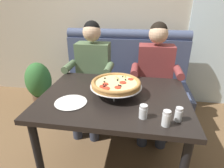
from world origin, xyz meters
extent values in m
plane|color=brown|center=(0.00, 0.00, 0.00)|extent=(16.00, 16.00, 0.00)
cube|color=#BCB29E|center=(0.00, 1.50, 1.40)|extent=(6.00, 0.12, 2.80)
cube|color=#424C6B|center=(0.00, 0.80, 0.23)|extent=(1.66, 0.60, 0.46)
cube|color=#424C6B|center=(0.00, 1.19, 0.69)|extent=(1.66, 0.18, 0.65)
cylinder|color=#424C6B|center=(0.00, 1.19, 1.06)|extent=(1.66, 0.14, 0.14)
cube|color=black|center=(0.00, 0.00, 0.73)|extent=(1.22, 0.91, 0.04)
cylinder|color=black|center=(-0.54, -0.39, 0.35)|extent=(0.06, 0.06, 0.71)
cylinder|color=black|center=(-0.54, 0.39, 0.35)|extent=(0.06, 0.06, 0.71)
cylinder|color=black|center=(0.54, 0.39, 0.35)|extent=(0.06, 0.06, 0.71)
cube|color=#2D3342|center=(-0.37, 0.55, 0.54)|extent=(0.34, 0.40, 0.15)
cylinder|color=#2D3342|center=(-0.47, 0.30, 0.23)|extent=(0.11, 0.11, 0.46)
cylinder|color=#2D3342|center=(-0.27, 0.30, 0.23)|extent=(0.11, 0.11, 0.46)
cube|color=#56704C|center=(-0.37, 0.77, 0.74)|extent=(0.40, 0.22, 0.56)
cylinder|color=#56704C|center=(-0.60, 0.55, 0.79)|extent=(0.08, 0.28, 0.08)
cylinder|color=#56704C|center=(-0.14, 0.55, 0.79)|extent=(0.08, 0.28, 0.08)
sphere|color=#DBB28E|center=(-0.37, 0.75, 1.15)|extent=(0.21, 0.21, 0.21)
sphere|color=black|center=(-0.37, 0.76, 1.18)|extent=(0.19, 0.19, 0.19)
cube|color=#2D3342|center=(0.37, 0.55, 0.54)|extent=(0.34, 0.40, 0.15)
cylinder|color=#2D3342|center=(0.27, 0.30, 0.23)|extent=(0.11, 0.11, 0.46)
cylinder|color=#2D3342|center=(0.47, 0.30, 0.23)|extent=(0.11, 0.11, 0.46)
cube|color=brown|center=(0.37, 0.77, 0.74)|extent=(0.40, 0.22, 0.56)
cylinder|color=brown|center=(0.14, 0.55, 0.79)|extent=(0.08, 0.28, 0.08)
cylinder|color=brown|center=(0.60, 0.55, 0.79)|extent=(0.08, 0.28, 0.08)
sphere|color=#DBB28E|center=(0.37, 0.75, 1.15)|extent=(0.21, 0.21, 0.21)
sphere|color=black|center=(0.37, 0.76, 1.18)|extent=(0.19, 0.19, 0.19)
cylinder|color=silver|center=(0.01, -0.10, 0.79)|extent=(0.01, 0.01, 0.08)
cylinder|color=silver|center=(-0.08, 0.07, 0.79)|extent=(0.01, 0.01, 0.08)
cylinder|color=silver|center=(0.11, 0.07, 0.79)|extent=(0.01, 0.01, 0.08)
torus|color=silver|center=(0.01, 0.02, 0.82)|extent=(0.23, 0.23, 0.01)
cylinder|color=silver|center=(0.01, 0.02, 0.83)|extent=(0.43, 0.43, 0.00)
cylinder|color=#B77F42|center=(0.01, 0.02, 0.84)|extent=(0.40, 0.40, 0.02)
torus|color=#B77F42|center=(0.01, 0.02, 0.86)|extent=(0.41, 0.41, 0.03)
cylinder|color=beige|center=(0.01, 0.02, 0.86)|extent=(0.34, 0.34, 0.01)
cylinder|color=red|center=(0.04, -0.08, 0.86)|extent=(0.05, 0.05, 0.01)
cylinder|color=red|center=(0.07, 0.02, 0.86)|extent=(0.06, 0.06, 0.01)
cylinder|color=red|center=(-0.07, -0.03, 0.86)|extent=(0.05, 0.05, 0.01)
cylinder|color=red|center=(-0.05, -0.11, 0.86)|extent=(0.06, 0.06, 0.01)
cylinder|color=red|center=(0.13, 0.10, 0.86)|extent=(0.05, 0.05, 0.01)
cylinder|color=red|center=(-0.08, -0.08, 0.86)|extent=(0.05, 0.05, 0.01)
sphere|color=black|center=(-0.09, 0.08, 0.87)|extent=(0.01, 0.01, 0.01)
sphere|color=black|center=(0.02, 0.06, 0.87)|extent=(0.01, 0.01, 0.01)
sphere|color=black|center=(-0.06, -0.06, 0.87)|extent=(0.01, 0.01, 0.01)
sphere|color=black|center=(0.06, -0.05, 0.87)|extent=(0.01, 0.01, 0.01)
sphere|color=black|center=(0.04, -0.05, 0.87)|extent=(0.01, 0.01, 0.01)
sphere|color=black|center=(-0.08, 0.01, 0.87)|extent=(0.01, 0.01, 0.01)
sphere|color=black|center=(0.08, 0.07, 0.87)|extent=(0.01, 0.01, 0.01)
sphere|color=black|center=(-0.08, -0.06, 0.87)|extent=(0.01, 0.01, 0.01)
sphere|color=black|center=(0.05, 0.14, 0.87)|extent=(0.01, 0.01, 0.01)
sphere|color=black|center=(-0.07, -0.09, 0.87)|extent=(0.01, 0.01, 0.01)
cone|color=#CCC675|center=(0.00, 0.10, 0.87)|extent=(0.04, 0.04, 0.02)
cone|color=#CCC675|center=(0.07, 0.14, 0.87)|extent=(0.04, 0.04, 0.02)
cone|color=#CCC675|center=(0.01, 0.09, 0.87)|extent=(0.04, 0.04, 0.02)
cylinder|color=white|center=(0.24, -0.29, 0.79)|extent=(0.06, 0.06, 0.08)
cylinder|color=#A82D19|center=(0.24, -0.29, 0.77)|extent=(0.05, 0.05, 0.05)
cylinder|color=silver|center=(0.24, -0.29, 0.84)|extent=(0.05, 0.05, 0.02)
cylinder|color=white|center=(0.38, -0.35, 0.79)|extent=(0.05, 0.05, 0.09)
cylinder|color=#4C6633|center=(0.38, -0.35, 0.77)|extent=(0.05, 0.05, 0.04)
cylinder|color=silver|center=(0.38, -0.35, 0.85)|extent=(0.05, 0.05, 0.02)
cylinder|color=white|center=(0.47, -0.28, 0.79)|extent=(0.05, 0.05, 0.08)
cylinder|color=silver|center=(0.47, -0.28, 0.77)|extent=(0.04, 0.04, 0.05)
cylinder|color=silver|center=(0.47, -0.28, 0.84)|extent=(0.05, 0.05, 0.02)
cylinder|color=white|center=(-0.32, -0.18, 0.75)|extent=(0.18, 0.18, 0.01)
cone|color=white|center=(-0.32, -0.18, 0.76)|extent=(0.25, 0.25, 0.01)
cylinder|color=brown|center=(-1.22, 0.87, 0.11)|extent=(0.24, 0.24, 0.22)
ellipsoid|color=#336B33|center=(-1.22, 0.87, 0.44)|extent=(0.36, 0.36, 0.52)
camera|label=1|loc=(0.20, -1.36, 1.48)|focal=29.71mm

